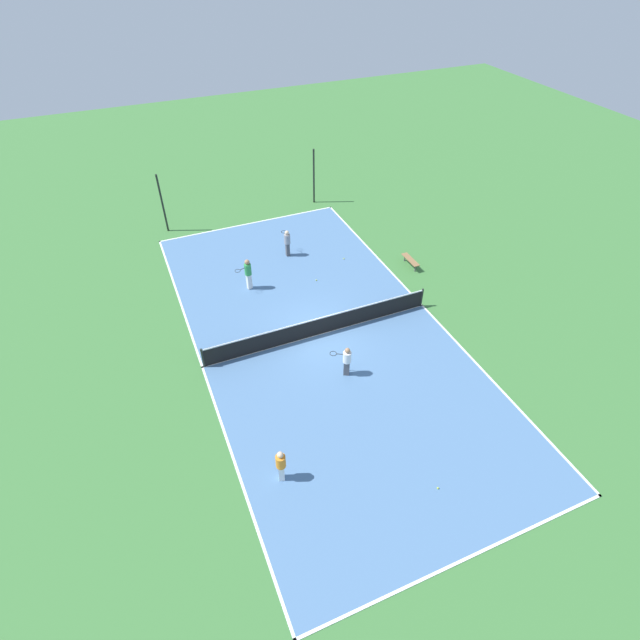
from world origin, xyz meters
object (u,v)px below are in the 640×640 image
(tennis_ball_left_sideline, at_px, (344,259))
(fence_post_back_right, at_px, (314,177))
(player_near_white, at_px, (347,360))
(player_far_green, at_px, (248,272))
(bench, at_px, (410,260))
(fence_post_back_left, at_px, (162,204))
(player_center_orange, at_px, (281,464))
(tennis_net, at_px, (320,325))
(tennis_ball_right_alley, at_px, (438,488))
(player_baseline_gray, at_px, (287,241))
(tennis_ball_far_baseline, at_px, (316,280))

(tennis_ball_left_sideline, distance_m, fence_post_back_right, 7.67)
(player_near_white, height_order, player_far_green, player_far_green)
(tennis_ball_left_sideline, bearing_deg, bench, -33.11)
(fence_post_back_left, bearing_deg, tennis_ball_left_sideline, -39.81)
(player_center_orange, xyz_separation_m, fence_post_back_left, (-0.68, 19.53, 0.99))
(player_far_green, distance_m, fence_post_back_right, 10.65)
(tennis_net, height_order, player_far_green, player_far_green)
(tennis_net, xyz_separation_m, fence_post_back_left, (-5.00, 12.85, 1.31))
(tennis_ball_right_alley, bearing_deg, fence_post_back_left, 104.29)
(player_baseline_gray, bearing_deg, player_far_green, 128.55)
(tennis_net, relative_size, tennis_ball_left_sideline, 166.91)
(player_baseline_gray, relative_size, player_far_green, 0.90)
(tennis_net, relative_size, tennis_ball_far_baseline, 166.91)
(tennis_ball_left_sideline, xyz_separation_m, fence_post_back_right, (1.16, 7.37, 1.81))
(fence_post_back_left, bearing_deg, fence_post_back_right, 0.00)
(tennis_ball_left_sideline, relative_size, fence_post_back_left, 0.02)
(tennis_net, relative_size, player_center_orange, 7.43)
(player_baseline_gray, distance_m, player_center_orange, 14.83)
(player_far_green, relative_size, player_center_orange, 1.18)
(player_baseline_gray, distance_m, tennis_ball_left_sideline, 3.44)
(tennis_ball_left_sideline, bearing_deg, tennis_ball_far_baseline, -149.69)
(tennis_ball_right_alley, bearing_deg, tennis_ball_left_sideline, 77.69)
(tennis_net, distance_m, player_baseline_gray, 7.25)
(player_far_green, bearing_deg, fence_post_back_right, -146.61)
(player_near_white, xyz_separation_m, tennis_ball_left_sideline, (3.82, 8.38, -0.84))
(bench, bearing_deg, tennis_ball_right_alley, 153.18)
(tennis_ball_far_baseline, bearing_deg, player_center_orange, -118.42)
(tennis_net, height_order, bench, tennis_net)
(bench, height_order, player_far_green, player_far_green)
(tennis_net, bearing_deg, player_near_white, -89.56)
(player_far_green, relative_size, tennis_ball_far_baseline, 26.49)
(bench, distance_m, player_baseline_gray, 7.14)
(player_near_white, relative_size, fence_post_back_left, 0.41)
(player_center_orange, relative_size, fence_post_back_right, 0.41)
(bench, relative_size, tennis_ball_far_baseline, 21.43)
(tennis_net, xyz_separation_m, player_baseline_gray, (0.99, 7.17, 0.39))
(player_baseline_gray, bearing_deg, fence_post_back_right, -33.70)
(player_baseline_gray, xyz_separation_m, tennis_ball_right_alley, (-0.36, -16.41, -0.90))
(player_baseline_gray, height_order, fence_post_back_right, fence_post_back_right)
(bench, xyz_separation_m, player_baseline_gray, (-6.04, 3.77, 0.57))
(tennis_ball_right_alley, height_order, tennis_ball_far_baseline, same)
(tennis_net, bearing_deg, player_center_orange, -122.91)
(player_baseline_gray, height_order, player_far_green, player_far_green)
(player_far_green, distance_m, fence_post_back_left, 8.53)
(player_far_green, height_order, tennis_ball_far_baseline, player_far_green)
(bench, xyz_separation_m, player_center_orange, (-11.34, -10.08, 0.50))
(player_near_white, xyz_separation_m, player_baseline_gray, (0.96, 10.07, 0.06))
(tennis_net, distance_m, player_far_green, 5.33)
(tennis_net, distance_m, player_center_orange, 7.96)
(bench, relative_size, player_near_white, 0.95)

